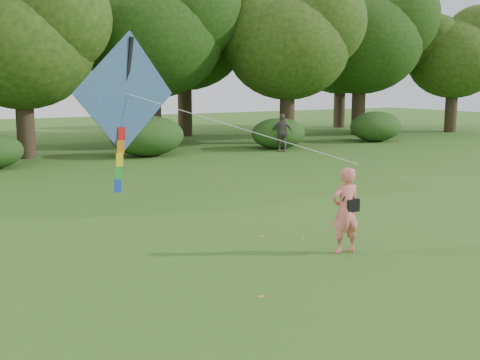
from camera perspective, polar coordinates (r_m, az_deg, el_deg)
ground at (r=11.65m, az=10.94°, el=-8.14°), size 100.00×100.00×0.00m
man_kite_flyer at (r=12.36m, az=9.95°, el=-2.87°), size 0.68×0.48×1.76m
bystander_right at (r=29.89m, az=4.00°, el=4.51°), size 1.11×1.09×1.87m
crossbody_bag at (r=12.38m, az=10.47°, el=-2.30°), size 0.43×0.20×0.70m
flying_kite at (r=12.10m, az=-10.76°, el=7.85°), size 5.17×2.66×3.15m
tree_line at (r=32.53m, az=-14.57°, el=12.86°), size 54.70×15.30×9.48m
shrub_band at (r=26.87m, az=-15.93°, el=3.45°), size 39.15×3.22×1.88m
fallen_leaves at (r=16.41m, az=4.73°, el=-2.84°), size 7.23×15.11×0.01m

